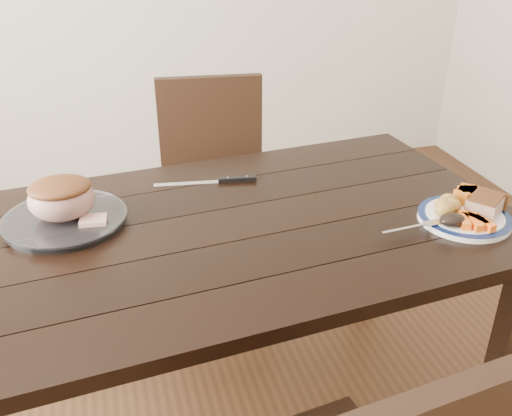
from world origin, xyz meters
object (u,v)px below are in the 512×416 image
object	(u,v)px
chair_far	(215,183)
serving_platter	(65,221)
pork_slice	(485,205)
roast_joint	(61,199)
dinner_plate	(464,218)
carving_knife	(225,180)
dining_table	(227,254)
fork	(416,227)

from	to	relation	value
chair_far	serving_platter	distance (m)	0.85
pork_slice	roast_joint	size ratio (longest dim) A/B	0.57
dinner_plate	carving_knife	world-z (taller)	dinner_plate
dining_table	fork	size ratio (longest dim) A/B	9.38
fork	roast_joint	xyz separation A→B (m)	(-0.89, 0.31, 0.05)
dining_table	serving_platter	world-z (taller)	serving_platter
serving_platter	fork	xyz separation A→B (m)	(0.89, -0.31, 0.01)
chair_far	roast_joint	distance (m)	0.87
serving_platter	dinner_plate	bearing A→B (deg)	-15.19
chair_far	pork_slice	bearing A→B (deg)	128.97
dinner_plate	roast_joint	size ratio (longest dim) A/B	1.43
dinner_plate	roast_joint	xyz separation A→B (m)	(-1.05, 0.29, 0.07)
dining_table	pork_slice	bearing A→B (deg)	-13.18
pork_slice	carving_knife	world-z (taller)	pork_slice
dinner_plate	fork	world-z (taller)	fork
dinner_plate	chair_far	bearing A→B (deg)	119.85
dinner_plate	serving_platter	size ratio (longest dim) A/B	0.77
dinner_plate	fork	distance (m)	0.17
chair_far	fork	distance (m)	1.01
dining_table	carving_knife	bearing A→B (deg)	77.36
dining_table	fork	world-z (taller)	fork
dining_table	roast_joint	xyz separation A→B (m)	(-0.42, 0.13, 0.17)
fork	dining_table	bearing A→B (deg)	154.44
chair_far	pork_slice	distance (m)	1.10
fork	roast_joint	bearing A→B (deg)	156.27
dinner_plate	pork_slice	xyz separation A→B (m)	(0.06, -0.00, 0.03)
carving_knife	pork_slice	bearing A→B (deg)	-25.79
roast_joint	fork	bearing A→B (deg)	-19.24
chair_far	fork	world-z (taller)	chair_far
dinner_plate	serving_platter	distance (m)	1.09
chair_far	pork_slice	world-z (taller)	chair_far
chair_far	dinner_plate	xyz separation A→B (m)	(0.51, -0.89, 0.23)
pork_slice	dinner_plate	bearing A→B (deg)	175.24
serving_platter	pork_slice	size ratio (longest dim) A/B	3.23
serving_platter	pork_slice	distance (m)	1.15
chair_far	roast_joint	size ratio (longest dim) A/B	5.33
chair_far	serving_platter	world-z (taller)	chair_far
pork_slice	fork	distance (m)	0.22
dining_table	roast_joint	world-z (taller)	roast_joint
serving_platter	roast_joint	distance (m)	0.07
dinner_plate	roast_joint	bearing A→B (deg)	164.81
pork_slice	carving_knife	distance (m)	0.76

